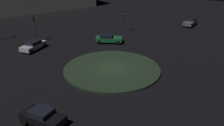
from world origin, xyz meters
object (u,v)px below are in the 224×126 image
car_grey (190,22)px  traffic_light_southeast (124,18)px  car_white (33,45)px  car_green (109,39)px  traffic_light_east (34,23)px  car_black (43,117)px

car_grey → traffic_light_southeast: (9.14, 11.23, 2.02)m
car_white → car_green: bearing=-51.3°
traffic_light_east → traffic_light_southeast: (-9.64, -12.61, -0.37)m
car_grey → car_black: car_grey is taller
car_white → traffic_light_east: size_ratio=1.01×
car_grey → car_white: size_ratio=0.87×
traffic_light_east → traffic_light_southeast: 15.87m
car_black → car_green: (7.07, -20.89, -0.02)m
car_black → car_white: (14.92, -11.95, -0.01)m
traffic_light_southeast → car_black: bearing=-8.8°
car_green → car_white: 11.90m
car_grey → traffic_light_southeast: 14.62m
traffic_light_southeast → car_green: bearing=-17.0°
car_grey → traffic_light_east: bearing=-36.0°
car_white → traffic_light_east: (2.73, -2.96, 2.42)m
car_grey → traffic_light_east: (18.78, 23.84, 2.39)m
car_black → car_white: car_black is taller
car_white → traffic_light_east: traffic_light_east is taller
car_green → traffic_light_southeast: (0.94, -6.63, 2.06)m
car_grey → traffic_light_east: 30.44m
car_grey → car_white: car_grey is taller
car_black → car_white: bearing=-44.1°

